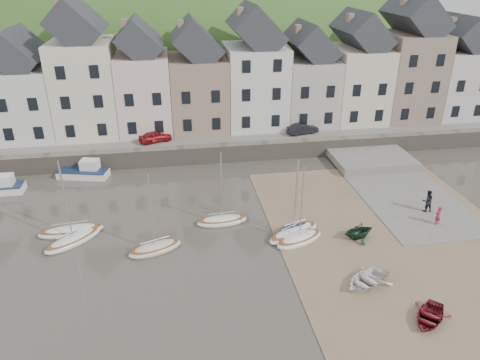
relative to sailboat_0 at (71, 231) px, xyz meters
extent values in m
plane|color=#413C33|center=(13.32, -4.81, -0.26)|extent=(160.00, 160.00, 0.00)
cube|color=#365F26|center=(13.32, 27.19, 0.49)|extent=(90.00, 30.00, 1.50)
cube|color=slate|center=(13.32, 15.69, 1.29)|extent=(70.00, 7.00, 0.10)
cube|color=slate|center=(13.32, 12.19, 0.64)|extent=(70.00, 1.20, 1.80)
cube|color=#7C654B|center=(24.32, -4.81, -0.23)|extent=(18.00, 26.00, 0.06)
cube|color=slate|center=(28.32, 3.19, -0.20)|extent=(8.00, 18.00, 0.12)
ellipsoid|color=#365F26|center=(8.32, 55.19, -18.26)|extent=(134.40, 84.00, 84.00)
cube|color=silver|center=(-6.73, 19.19, 4.99)|extent=(5.80, 8.00, 7.50)
cube|color=gray|center=(-8.18, 19.19, 11.66)|extent=(0.60, 0.90, 1.40)
cube|color=beige|center=(-0.58, 19.19, 6.24)|extent=(6.40, 8.00, 10.00)
cube|color=gray|center=(-2.18, 19.19, 14.46)|extent=(0.60, 0.90, 1.40)
cube|color=beige|center=(5.47, 19.19, 5.49)|extent=(5.60, 8.00, 8.50)
cube|color=gray|center=(4.07, 19.19, 12.56)|extent=(0.60, 0.90, 1.40)
cube|color=gray|center=(11.42, 19.19, 5.24)|extent=(6.20, 8.00, 8.00)
cube|color=gray|center=(9.87, 19.19, 12.36)|extent=(0.60, 0.90, 1.40)
cube|color=silver|center=(17.87, 19.19, 5.74)|extent=(6.60, 8.00, 9.00)
cube|color=gray|center=(16.22, 19.19, 13.57)|extent=(0.60, 0.90, 1.40)
cube|color=#ABA79C|center=(24.12, 19.19, 4.99)|extent=(5.80, 8.00, 7.50)
cube|color=gray|center=(22.67, 19.19, 11.66)|extent=(0.60, 0.90, 1.40)
cube|color=beige|center=(30.07, 19.19, 5.49)|extent=(6.00, 8.00, 8.50)
cube|color=gray|center=(28.57, 19.19, 12.76)|extent=(0.60, 0.90, 1.40)
cube|color=gray|center=(36.32, 19.19, 6.24)|extent=(6.40, 8.00, 10.00)
cube|color=gray|center=(34.72, 19.19, 14.46)|extent=(0.60, 0.90, 1.40)
cube|color=beige|center=(42.47, 19.19, 5.24)|extent=(5.80, 8.00, 8.00)
cube|color=gray|center=(41.02, 19.19, 12.16)|extent=(0.60, 0.90, 1.40)
ellipsoid|color=white|center=(0.00, 0.00, -0.06)|extent=(4.99, 2.05, 0.84)
ellipsoid|color=brown|center=(0.00, 0.00, 0.16)|extent=(4.59, 1.87, 0.20)
cylinder|color=#B2B5B7|center=(0.00, 0.00, 3.04)|extent=(0.10, 0.10, 5.60)
cylinder|color=#B2B5B7|center=(0.00, 0.00, 0.69)|extent=(2.66, 0.39, 0.08)
ellipsoid|color=white|center=(0.38, -1.33, -0.06)|extent=(4.46, 4.08, 0.84)
ellipsoid|color=brown|center=(0.38, -1.33, 0.16)|extent=(4.09, 3.74, 0.20)
cylinder|color=#B2B5B7|center=(0.38, -1.33, 3.04)|extent=(0.10, 0.10, 5.60)
cylinder|color=#B2B5B7|center=(0.38, -1.33, 0.69)|extent=(1.97, 1.67, 0.08)
ellipsoid|color=beige|center=(6.40, -3.39, -0.06)|extent=(4.22, 2.76, 0.84)
ellipsoid|color=brown|center=(6.40, -3.39, 0.16)|extent=(3.88, 2.52, 0.20)
cylinder|color=#B2B5B7|center=(6.40, -3.39, 3.04)|extent=(0.10, 0.10, 5.60)
cylinder|color=#B2B5B7|center=(6.40, -3.39, 0.69)|extent=(2.06, 0.82, 0.08)
ellipsoid|color=white|center=(11.63, -0.31, -0.06)|extent=(4.17, 1.82, 0.84)
ellipsoid|color=brown|center=(11.63, -0.31, 0.16)|extent=(3.84, 1.66, 0.20)
cylinder|color=#B2B5B7|center=(11.63, -0.31, 3.04)|extent=(0.10, 0.10, 5.60)
cylinder|color=#B2B5B7|center=(11.63, -0.31, 0.69)|extent=(2.23, 0.26, 0.08)
ellipsoid|color=white|center=(16.80, -2.93, -0.06)|extent=(4.85, 3.53, 0.84)
ellipsoid|color=brown|center=(16.80, -2.93, 0.16)|extent=(4.45, 3.23, 0.20)
cylinder|color=#B2B5B7|center=(16.80, -2.93, 3.04)|extent=(0.10, 0.10, 5.60)
cylinder|color=#B2B5B7|center=(16.80, -2.93, 0.69)|extent=(2.32, 1.28, 0.08)
ellipsoid|color=#162545|center=(16.95, -2.62, -0.06)|extent=(3.97, 2.70, 0.84)
ellipsoid|color=brown|center=(16.95, -2.62, 0.16)|extent=(3.64, 2.47, 0.20)
cylinder|color=#B2B5B7|center=(16.95, -2.62, 3.04)|extent=(0.10, 0.10, 5.60)
cylinder|color=#B2B5B7|center=(16.95, -2.62, 0.69)|extent=(1.92, 0.79, 0.08)
ellipsoid|color=white|center=(17.00, -3.85, -0.06)|extent=(4.32, 3.02, 0.84)
ellipsoid|color=brown|center=(17.00, -3.85, 0.16)|extent=(3.97, 2.76, 0.20)
cylinder|color=#B2B5B7|center=(17.00, -3.85, 3.04)|extent=(0.10, 0.10, 5.60)
cylinder|color=#B2B5B7|center=(17.00, -3.85, 0.69)|extent=(2.07, 0.98, 0.08)
cube|color=white|center=(-7.00, 8.12, 0.94)|extent=(1.56, 1.21, 1.00)
cube|color=white|center=(-0.57, 10.34, 0.09)|extent=(5.04, 2.80, 0.70)
cube|color=#162545|center=(-0.57, 10.34, 0.46)|extent=(4.95, 2.83, 0.08)
cube|color=white|center=(0.12, 10.51, 0.94)|extent=(1.91, 1.57, 1.00)
imported|color=white|center=(19.89, -9.40, 0.15)|extent=(4.18, 3.79, 0.71)
imported|color=#142E20|center=(21.49, -4.13, 0.45)|extent=(2.87, 2.62, 1.29)
imported|color=maroon|center=(22.13, -13.06, 0.11)|extent=(3.59, 3.60, 0.61)
imported|color=#9F1C40|center=(28.36, -3.28, 0.64)|extent=(0.66, 0.54, 1.55)
imported|color=black|center=(28.61, -1.21, 0.81)|extent=(0.96, 0.77, 1.89)
imported|color=maroon|center=(6.41, 14.69, 1.93)|extent=(3.72, 2.43, 1.18)
imported|color=black|center=(22.53, 14.69, 1.91)|extent=(3.67, 1.99, 1.15)
camera|label=1|loc=(8.16, -31.17, 18.58)|focal=33.86mm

